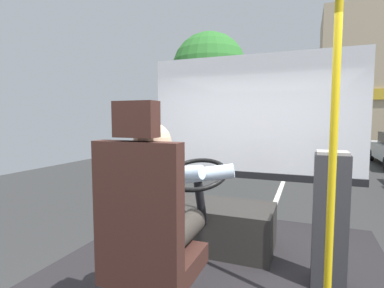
{
  "coord_description": "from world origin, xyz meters",
  "views": [
    {
      "loc": [
        0.62,
        -1.92,
        1.92
      ],
      "look_at": [
        -0.57,
        1.13,
        1.64
      ],
      "focal_mm": 27.52,
      "sensor_mm": 36.0,
      "label": 1
    }
  ],
  "objects_px": {
    "handrail_pole": "(333,157)",
    "fare_box": "(330,220)",
    "driver_seat": "(148,239)",
    "steering_console": "(213,223)",
    "bus_driver": "(159,204)"
  },
  "relations": [
    {
      "from": "steering_console",
      "to": "driver_seat",
      "type": "bearing_deg",
      "value": -90.0
    },
    {
      "from": "handrail_pole",
      "to": "fare_box",
      "type": "relative_size",
      "value": 2.01
    },
    {
      "from": "steering_console",
      "to": "handrail_pole",
      "type": "bearing_deg",
      "value": -36.74
    },
    {
      "from": "driver_seat",
      "to": "bus_driver",
      "type": "xyz_separation_m",
      "value": [
        -0.0,
        0.14,
        0.16
      ]
    },
    {
      "from": "steering_console",
      "to": "handrail_pole",
      "type": "height_order",
      "value": "handrail_pole"
    },
    {
      "from": "driver_seat",
      "to": "bus_driver",
      "type": "height_order",
      "value": "driver_seat"
    },
    {
      "from": "handrail_pole",
      "to": "fare_box",
      "type": "xyz_separation_m",
      "value": [
        0.03,
        0.39,
        -0.49
      ]
    },
    {
      "from": "driver_seat",
      "to": "fare_box",
      "type": "xyz_separation_m",
      "value": [
        0.96,
        0.88,
        -0.05
      ]
    },
    {
      "from": "bus_driver",
      "to": "steering_console",
      "type": "relative_size",
      "value": 0.71
    },
    {
      "from": "bus_driver",
      "to": "handrail_pole",
      "type": "distance_m",
      "value": 1.04
    },
    {
      "from": "fare_box",
      "to": "driver_seat",
      "type": "bearing_deg",
      "value": -137.69
    },
    {
      "from": "steering_console",
      "to": "handrail_pole",
      "type": "distance_m",
      "value": 1.39
    },
    {
      "from": "driver_seat",
      "to": "bus_driver",
      "type": "relative_size",
      "value": 1.63
    },
    {
      "from": "bus_driver",
      "to": "driver_seat",
      "type": "bearing_deg",
      "value": -90.0
    },
    {
      "from": "driver_seat",
      "to": "handrail_pole",
      "type": "height_order",
      "value": "handrail_pole"
    }
  ]
}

